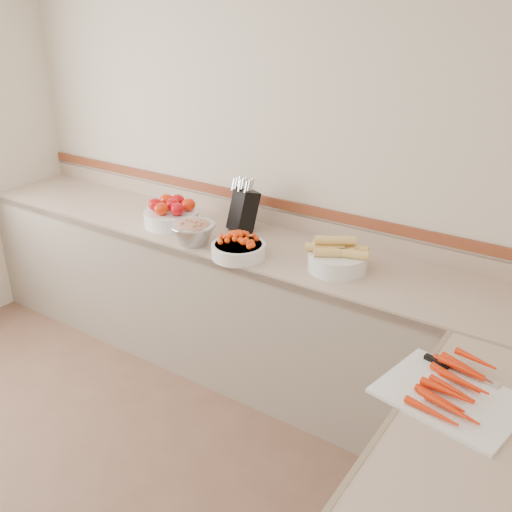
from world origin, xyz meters
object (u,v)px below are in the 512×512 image
Objects in this scene: knife_block at (243,210)px; tomato_bowl at (171,214)px; corn_bowl at (337,258)px; cutting_board at (452,391)px; cherry_tomato_bowl at (238,247)px; rhubarb_bowl at (193,231)px.

knife_block is 0.47m from tomato_bowl.
cutting_board is (0.82, -0.72, -0.05)m from corn_bowl.
cutting_board is (1.54, -0.88, -0.12)m from knife_block.
tomato_bowl is at bearing 165.38° from cherry_tomato_bowl.
rhubarb_bowl is at bearing -169.63° from corn_bowl.
rhubarb_bowl is (0.31, -0.16, 0.00)m from tomato_bowl.
knife_block is 0.35m from rhubarb_bowl.
corn_bowl is (0.72, -0.17, -0.07)m from knife_block.
cutting_board is (1.98, -0.72, -0.05)m from tomato_bowl.
rhubarb_bowl is (-0.85, -0.16, 0.01)m from corn_bowl.
cutting_board is at bearing -41.10° from corn_bowl.
cherry_tomato_bowl is 1.14× the size of rhubarb_bowl.
knife_block is 1.30× the size of rhubarb_bowl.
tomato_bowl is 0.66m from cherry_tomato_bowl.
knife_block reaches higher than corn_bowl.
tomato_bowl is at bearing 152.87° from rhubarb_bowl.
cherry_tomato_bowl reaches higher than cutting_board.
knife_block is at bearing 166.85° from corn_bowl.
tomato_bowl is 1.14× the size of cherry_tomato_bowl.
corn_bowl is 1.31× the size of rhubarb_bowl.
tomato_bowl reaches higher than cutting_board.
cherry_tomato_bowl is at bearing -14.62° from tomato_bowl.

